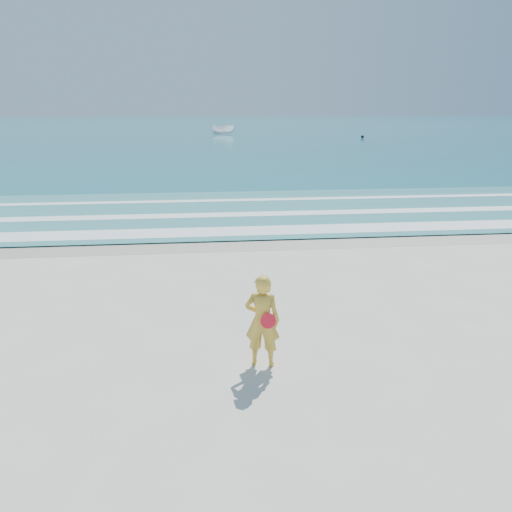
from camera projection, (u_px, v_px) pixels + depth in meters
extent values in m
plane|color=silver|center=(247.00, 382.00, 8.41)|extent=(400.00, 400.00, 0.00)
cube|color=#B2A893|center=(223.00, 242.00, 16.97)|extent=(400.00, 2.40, 0.00)
cube|color=#19727F|center=(204.00, 126.00, 108.29)|extent=(400.00, 190.00, 0.04)
cube|color=#59B7AD|center=(218.00, 211.00, 21.72)|extent=(400.00, 10.00, 0.01)
cube|color=white|center=(222.00, 231.00, 18.19)|extent=(400.00, 1.40, 0.01)
cube|color=white|center=(219.00, 215.00, 20.95)|extent=(400.00, 0.90, 0.01)
cube|color=white|center=(216.00, 200.00, 24.09)|extent=(400.00, 0.60, 0.01)
imported|color=white|center=(224.00, 129.00, 78.97)|extent=(4.30, 2.79, 1.56)
sphere|color=black|center=(362.00, 137.00, 68.95)|extent=(0.42, 0.42, 0.42)
imported|color=gold|center=(262.00, 321.00, 8.76)|extent=(0.70, 0.55, 1.70)
cylinder|color=red|center=(268.00, 321.00, 8.57)|extent=(0.27, 0.08, 0.27)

